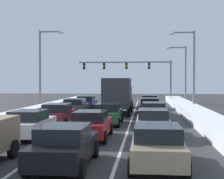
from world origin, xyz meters
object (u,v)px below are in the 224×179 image
(sedan_charcoal_right_lane_fourth, at_px, (150,106))
(sedan_black_center_lane_nearest, at_px, (65,146))
(sedan_tan_right_lane_nearest, at_px, (157,145))
(traffic_light_gantry, at_px, (135,69))
(sedan_maroon_right_lane_third, at_px, (154,112))
(sedan_white_left_lane_second, at_px, (29,124))
(suv_silver_center_lane_fifth, at_px, (123,98))
(sedan_green_center_lane_third, at_px, (108,114))
(sedan_maroon_left_lane_third, at_px, (58,114))
(street_lamp_right_near, at_px, (190,63))
(sedan_red_center_lane_second, at_px, (91,125))
(sedan_navy_left_lane_fifth, at_px, (86,103))
(sedan_charcoal_left_lane_fourth, at_px, (75,107))
(street_lamp_left_mid, at_px, (43,63))
(street_lamp_right_mid, at_px, (183,70))
(box_truck_center_lane_fourth, at_px, (118,94))
(sedan_navy_right_lane_fifth, at_px, (149,102))
(sedan_white_right_lane_second, at_px, (153,122))

(sedan_charcoal_right_lane_fourth, distance_m, sedan_black_center_lane_nearest, 20.52)
(sedan_tan_right_lane_nearest, bearing_deg, traffic_light_gantry, 92.80)
(sedan_black_center_lane_nearest, bearing_deg, sedan_maroon_right_lane_third, 75.44)
(sedan_white_left_lane_second, bearing_deg, sedan_tan_right_lane_nearest, -39.67)
(sedan_tan_right_lane_nearest, height_order, suv_silver_center_lane_fifth, suv_silver_center_lane_fifth)
(sedan_maroon_right_lane_third, distance_m, sedan_green_center_lane_third, 3.67)
(sedan_maroon_left_lane_third, xyz_separation_m, street_lamp_right_near, (10.73, 11.55, 4.13))
(sedan_maroon_right_lane_third, xyz_separation_m, sedan_red_center_lane_second, (-3.53, -7.67, 0.00))
(sedan_white_left_lane_second, relative_size, sedan_navy_left_lane_fifth, 1.00)
(sedan_green_center_lane_third, bearing_deg, suv_silver_center_lane_fifth, 89.72)
(sedan_charcoal_left_lane_fourth, height_order, street_lamp_left_mid, street_lamp_left_mid)
(sedan_maroon_right_lane_third, distance_m, sedan_red_center_lane_second, 8.44)
(sedan_navy_left_lane_fifth, bearing_deg, suv_silver_center_lane_fifth, 49.75)
(street_lamp_right_near, relative_size, street_lamp_right_mid, 1.08)
(sedan_white_left_lane_second, height_order, street_lamp_right_near, street_lamp_right_near)
(sedan_green_center_lane_third, relative_size, box_truck_center_lane_fourth, 0.62)
(box_truck_center_lane_fourth, height_order, street_lamp_right_mid, street_lamp_right_mid)
(sedan_green_center_lane_third, xyz_separation_m, box_truck_center_lane_fourth, (0.14, 7.84, 1.14))
(box_truck_center_lane_fourth, bearing_deg, sedan_navy_left_lane_fifth, 130.47)
(suv_silver_center_lane_fifth, distance_m, sedan_maroon_left_lane_third, 17.65)
(sedan_navy_right_lane_fifth, xyz_separation_m, box_truck_center_lane_fourth, (-3.03, -6.89, 1.14))
(sedan_charcoal_right_lane_fourth, relative_size, street_lamp_right_near, 0.55)
(suv_silver_center_lane_fifth, bearing_deg, sedan_green_center_lane_third, -90.28)
(sedan_white_right_lane_second, bearing_deg, sedan_charcoal_left_lane_fourth, 121.58)
(sedan_red_center_lane_second, bearing_deg, street_lamp_left_mid, 114.98)
(street_lamp_right_mid, bearing_deg, sedan_white_right_lane_second, -99.91)
(sedan_green_center_lane_third, distance_m, sedan_charcoal_left_lane_fourth, 7.32)
(sedan_black_center_lane_nearest, height_order, sedan_red_center_lane_second, same)
(street_lamp_left_mid, bearing_deg, sedan_maroon_right_lane_third, -37.46)
(sedan_green_center_lane_third, bearing_deg, street_lamp_right_near, 56.65)
(sedan_white_right_lane_second, xyz_separation_m, sedan_charcoal_right_lane_fourth, (0.00, 12.84, 0.00))
(box_truck_center_lane_fourth, distance_m, sedan_maroon_left_lane_third, 9.22)
(sedan_maroon_left_lane_third, bearing_deg, sedan_red_center_lane_second, -59.33)
(sedan_green_center_lane_third, relative_size, street_lamp_left_mid, 0.54)
(traffic_light_gantry, distance_m, street_lamp_right_mid, 9.34)
(sedan_tan_right_lane_nearest, distance_m, sedan_black_center_lane_nearest, 3.37)
(sedan_black_center_lane_nearest, distance_m, sedan_navy_left_lane_fifth, 24.60)
(sedan_charcoal_left_lane_fourth, xyz_separation_m, street_lamp_left_mid, (-4.07, 3.70, 4.20))
(sedan_charcoal_right_lane_fourth, distance_m, sedan_navy_right_lane_fifth, 6.56)
(suv_silver_center_lane_fifth, bearing_deg, sedan_white_left_lane_second, -99.26)
(sedan_white_right_lane_second, height_order, sedan_navy_right_lane_fifth, same)
(sedan_navy_left_lane_fifth, bearing_deg, sedan_green_center_lane_third, -73.41)
(sedan_black_center_lane_nearest, distance_m, sedan_red_center_lane_second, 6.00)
(sedan_charcoal_left_lane_fourth, bearing_deg, street_lamp_left_mid, 137.72)
(traffic_light_gantry, bearing_deg, sedan_green_center_lane_third, -92.53)
(sedan_black_center_lane_nearest, bearing_deg, sedan_navy_right_lane_fifth, 82.76)
(sedan_tan_right_lane_nearest, bearing_deg, sedan_navy_left_lane_fifth, 105.78)
(sedan_maroon_left_lane_third, bearing_deg, suv_silver_center_lane_fifth, 78.33)
(sedan_white_right_lane_second, distance_m, sedan_maroon_right_lane_third, 6.26)
(sedan_charcoal_right_lane_fourth, relative_size, sedan_white_left_lane_second, 1.00)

